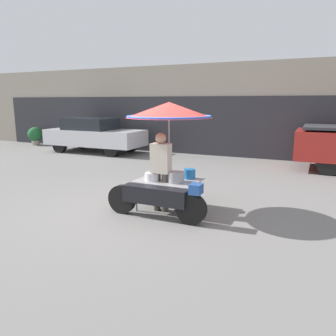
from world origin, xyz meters
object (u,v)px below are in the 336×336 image
(vendor_person, at_px, (161,168))
(potted_plant, at_px, (35,135))
(vendor_motorcycle_cart, at_px, (168,130))
(parked_car, at_px, (94,135))

(vendor_person, bearing_deg, potted_plant, 147.43)
(vendor_motorcycle_cart, height_order, vendor_person, vendor_motorcycle_cart)
(vendor_person, height_order, potted_plant, vendor_person)
(vendor_motorcycle_cart, height_order, parked_car, vendor_motorcycle_cart)
(vendor_motorcycle_cart, bearing_deg, vendor_person, -134.28)
(vendor_motorcycle_cart, distance_m, parked_car, 8.39)
(vendor_person, height_order, parked_car, vendor_person)
(parked_car, distance_m, potted_plant, 4.30)
(vendor_motorcycle_cart, distance_m, potted_plant, 12.22)
(vendor_person, bearing_deg, parked_car, 136.07)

